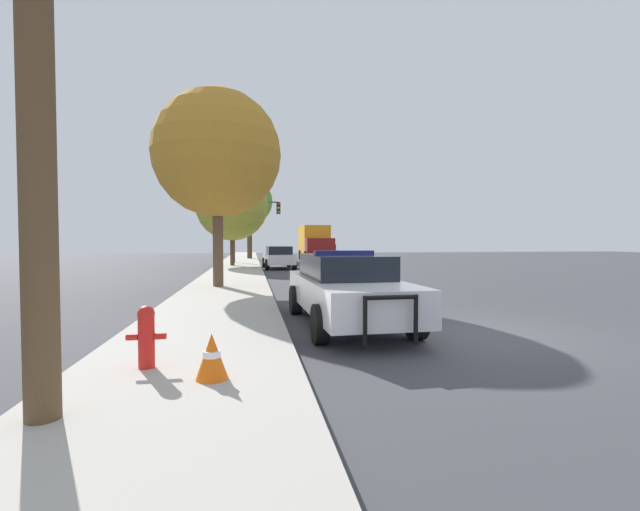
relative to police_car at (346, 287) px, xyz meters
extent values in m
plane|color=#3D3D42|center=(2.26, -1.32, -0.79)|extent=(110.00, 110.00, 0.00)
cube|color=#ADA89E|center=(-2.84, -1.32, -0.72)|extent=(3.00, 110.00, 0.13)
cube|color=white|center=(0.00, -0.06, -0.12)|extent=(1.97, 5.02, 0.64)
cube|color=black|center=(-0.01, 0.19, 0.45)|extent=(1.63, 2.63, 0.49)
cylinder|color=black|center=(0.93, -1.56, -0.44)|extent=(0.26, 0.70, 0.69)
cylinder|color=black|center=(-0.83, -1.62, -0.44)|extent=(0.26, 0.70, 0.69)
cylinder|color=black|center=(0.83, 1.51, -0.44)|extent=(0.26, 0.70, 0.69)
cylinder|color=black|center=(-0.93, 1.45, -0.44)|extent=(0.26, 0.70, 0.69)
cylinder|color=black|center=(0.49, -2.64, -0.21)|extent=(0.07, 0.07, 0.77)
cylinder|color=black|center=(-0.32, -2.67, -0.21)|extent=(0.07, 0.07, 0.77)
cylinder|color=black|center=(0.09, -2.66, 0.14)|extent=(0.86, 0.10, 0.07)
cube|color=navy|center=(-0.01, 0.19, 0.74)|extent=(1.30, 0.24, 0.09)
cube|color=navy|center=(0.91, -0.03, -0.09)|extent=(0.13, 3.57, 0.18)
cylinder|color=red|center=(-3.34, -3.04, -0.32)|extent=(0.21, 0.21, 0.68)
sphere|color=red|center=(-3.34, -3.04, 0.05)|extent=(0.22, 0.22, 0.22)
cylinder|color=red|center=(-3.52, -3.04, -0.25)|extent=(0.14, 0.08, 0.08)
cylinder|color=red|center=(-3.17, -3.04, -0.25)|extent=(0.14, 0.08, 0.08)
cylinder|color=#424247|center=(-3.25, 24.36, 1.73)|extent=(0.16, 0.16, 4.77)
cylinder|color=#424247|center=(-1.56, 24.36, 3.96)|extent=(3.39, 0.11, 0.11)
cube|color=black|center=(0.14, 24.36, 3.51)|extent=(0.30, 0.24, 0.90)
sphere|color=red|center=(0.14, 24.23, 3.81)|extent=(0.20, 0.20, 0.20)
sphere|color=orange|center=(0.14, 24.23, 3.51)|extent=(0.20, 0.20, 0.20)
sphere|color=green|center=(0.14, 24.23, 3.21)|extent=(0.20, 0.20, 0.20)
cube|color=#474C51|center=(4.56, 27.98, -0.13)|extent=(2.00, 4.56, 0.65)
cube|color=black|center=(4.58, 28.20, 0.44)|extent=(1.60, 2.41, 0.49)
cylinder|color=black|center=(5.27, 26.54, -0.46)|extent=(0.29, 0.67, 0.66)
cylinder|color=black|center=(3.65, 26.67, -0.46)|extent=(0.29, 0.67, 0.66)
cylinder|color=black|center=(5.48, 29.29, -0.46)|extent=(0.29, 0.67, 0.66)
cylinder|color=black|center=(3.86, 29.42, -0.46)|extent=(0.29, 0.67, 0.66)
cube|color=silver|center=(-0.24, 18.51, -0.16)|extent=(1.86, 4.35, 0.59)
cube|color=black|center=(-0.23, 18.30, 0.39)|extent=(1.55, 2.28, 0.51)
cylinder|color=black|center=(-1.12, 19.80, -0.46)|extent=(0.27, 0.67, 0.66)
cylinder|color=black|center=(0.54, 19.87, -0.46)|extent=(0.27, 0.67, 0.66)
cylinder|color=black|center=(-1.02, 17.15, -0.46)|extent=(0.27, 0.67, 0.66)
cylinder|color=black|center=(0.65, 17.22, -0.46)|extent=(0.27, 0.67, 0.66)
cube|color=maroon|center=(3.77, 26.93, 0.44)|extent=(2.35, 2.07, 1.55)
cube|color=orange|center=(3.81, 30.58, 1.01)|extent=(2.38, 5.29, 2.69)
cylinder|color=black|center=(4.92, 27.12, -0.34)|extent=(0.29, 0.91, 0.90)
cylinder|color=black|center=(2.63, 27.14, -0.34)|extent=(0.29, 0.91, 0.90)
cylinder|color=black|center=(4.96, 31.56, -0.34)|extent=(0.29, 0.91, 0.90)
cylinder|color=black|center=(2.67, 31.58, -0.34)|extent=(0.29, 0.91, 0.90)
cylinder|color=#4C3823|center=(-2.10, 31.68, 1.43)|extent=(0.46, 0.46, 4.17)
sphere|color=#4C8E38|center=(-2.10, 31.68, 4.69)|extent=(4.30, 4.30, 4.30)
cylinder|color=#4C3823|center=(-3.22, 20.30, 0.71)|extent=(0.28, 0.28, 2.74)
sphere|color=#999933|center=(-3.22, 20.30, 3.40)|extent=(4.81, 4.81, 4.81)
cylinder|color=brown|center=(-3.17, 7.03, 1.11)|extent=(0.37, 0.37, 3.53)
sphere|color=#B77F28|center=(-3.17, 7.03, 4.13)|extent=(4.57, 4.57, 4.57)
cone|color=orange|center=(-2.46, -3.64, -0.38)|extent=(0.39, 0.39, 0.55)
cylinder|color=white|center=(-2.46, -3.64, -0.36)|extent=(0.21, 0.21, 0.08)
camera|label=1|loc=(-2.00, -8.83, 0.99)|focal=24.00mm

